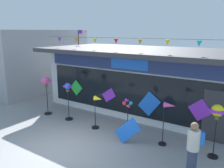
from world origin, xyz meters
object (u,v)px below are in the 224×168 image
Objects in this scene: wind_spinner_far_left at (46,85)px; person_mid_plaza at (193,149)px; display_kite_on_ground at (128,130)px; wind_spinner_left at (68,93)px; kite_shop_building at (149,79)px; wind_spinner_center_left at (97,108)px; wind_spinner_center_right at (127,112)px; wind_spinner_right at (168,115)px; wind_spinner_far_right at (217,115)px.

person_mid_plaza is at bearing -8.98° from wind_spinner_far_left.
display_kite_on_ground is (4.94, -0.45, -0.99)m from wind_spinner_far_left.
wind_spinner_left is (1.41, 0.06, -0.20)m from wind_spinner_far_left.
wind_spinner_left is (-2.41, -3.52, -0.33)m from kite_shop_building.
kite_shop_building reaches higher than person_mid_plaza.
kite_shop_building reaches higher than wind_spinner_center_left.
wind_spinner_center_right is at bearing 1.45° from wind_spinner_left.
wind_spinner_center_left is at bearing -175.89° from wind_spinner_right.
person_mid_plaza is (6.09, -1.24, -0.42)m from wind_spinner_left.
wind_spinner_left reaches higher than wind_spinner_right.
wind_spinner_far_right is at bearing 2.23° from wind_spinner_far_left.
wind_spinner_center_left is at bearing -2.81° from wind_spinner_left.
wind_spinner_left is at bearing -124.34° from kite_shop_building.
wind_spinner_far_right reaches higher than wind_spinner_right.
wind_spinner_far_left is at bearing 179.51° from wind_spinner_center_left.
wind_spinner_left reaches higher than person_mid_plaza.
wind_spinner_center_left is 1.85m from display_kite_on_ground.
wind_spinner_far_left is 3.24m from wind_spinner_center_left.
wind_spinner_right is at bearing 1.55° from wind_spinner_left.
wind_spinner_right is 1.57m from display_kite_on_ground.
kite_shop_building is at bearing 80.08° from wind_spinner_center_left.
kite_shop_building is 5.15m from wind_spinner_far_right.
wind_spinner_left is 3.65m from display_kite_on_ground.
display_kite_on_ground is (-2.56, 0.73, -0.37)m from person_mid_plaza.
wind_spinner_far_right reaches higher than wind_spinner_center_right.
person_mid_plaza is 2.68m from display_kite_on_ground.
wind_spinner_center_left is (1.78, -0.09, -0.36)m from wind_spinner_left.
wind_spinner_far_left is 1.04× the size of wind_spinner_far_right.
person_mid_plaza reaches higher than wind_spinner_right.
kite_shop_building is 11.18× the size of display_kite_on_ground.
wind_spinner_right is (1.63, 0.05, 0.20)m from wind_spinner_center_right.
kite_shop_building is 6.03× the size of wind_spinner_left.
wind_spinner_left reaches higher than wind_spinner_center_left.
kite_shop_building is 5.61× the size of wind_spinner_far_left.
wind_spinner_center_left reaches higher than display_kite_on_ground.
wind_spinner_left is 6.38m from wind_spinner_far_right.
wind_spinner_far_right is at bearing -39.58° from kite_shop_building.
kite_shop_building reaches higher than wind_spinner_far_right.
wind_spinner_far_left is 1.14× the size of person_mid_plaza.
wind_spinner_center_left is at bearing -99.92° from kite_shop_building.
display_kite_on_ground is (3.53, -0.51, -0.79)m from wind_spinner_left.
kite_shop_building is at bearing 125.01° from wind_spinner_right.
wind_spinner_center_right is at bearing -171.47° from person_mid_plaza.
person_mid_plaza is at bearing -101.12° from wind_spinner_far_right.
wind_spinner_right is (2.38, -3.40, -0.44)m from kite_shop_building.
wind_spinner_far_right is at bearing 2.91° from wind_spinner_center_right.
wind_spinner_far_left reaches higher than wind_spinner_center_left.
wind_spinner_right is at bearing -54.99° from kite_shop_building.
wind_spinner_right reaches higher than wind_spinner_center_right.
kite_shop_building is 3.58m from wind_spinner_center_right.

